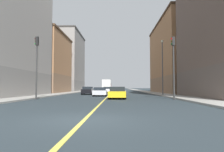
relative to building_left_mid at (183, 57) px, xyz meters
name	(u,v)px	position (x,y,z in m)	size (l,w,h in m)	color
ground_plane	(84,120)	(-15.40, -36.74, -7.62)	(400.00, 400.00, 0.00)	#293339
sidewalk_left	(145,91)	(-6.60, 12.26, -7.54)	(2.64, 168.00, 0.15)	#9E9B93
sidewalk_right	(80,91)	(-24.21, 12.26, -7.54)	(2.64, 168.00, 0.15)	#9E9B93
lane_center_stripe	(112,92)	(-15.40, 12.26, -7.61)	(0.16, 154.00, 0.01)	#E5D14C
building_left_mid	(183,57)	(0.00, 0.00, 0.00)	(10.86, 22.83, 15.21)	#8F6B4F
building_right_midblock	(40,63)	(-30.81, -0.31, -1.20)	(10.86, 15.23, 12.81)	#8F6B4F
building_right_distant	(63,62)	(-30.81, 19.41, 1.36)	(10.86, 17.99, 17.93)	slate
traffic_light_left_near	(173,59)	(-8.34, -23.48, -3.47)	(0.40, 0.32, 6.45)	#2D2D2D
traffic_light_right_near	(37,59)	(-22.50, -23.48, -3.42)	(0.40, 0.32, 6.54)	#2D2D2D
street_lamp_left_near	(162,62)	(-7.32, -13.54, -2.58)	(0.36, 0.36, 8.20)	#4C4C51
car_teal	(110,89)	(-16.39, 23.35, -6.97)	(2.00, 4.27, 1.32)	#196670
car_blue	(118,89)	(-13.89, 20.76, -7.01)	(1.96, 4.25, 1.23)	#23389E
car_black	(88,91)	(-19.16, -9.20, -6.95)	(1.81, 3.94, 1.34)	black
car_white	(107,90)	(-16.49, 4.78, -6.98)	(2.07, 4.12, 1.32)	white
car_silver	(100,92)	(-16.57, -14.90, -7.00)	(2.05, 4.46, 1.25)	silver
car_yellow	(118,93)	(-14.07, -21.80, -6.96)	(2.00, 4.24, 1.32)	gold
box_truck	(107,85)	(-17.00, 13.84, -5.92)	(2.37, 7.76, 3.25)	maroon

